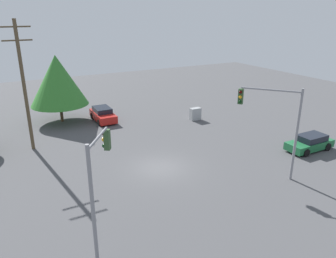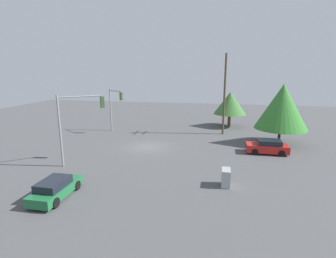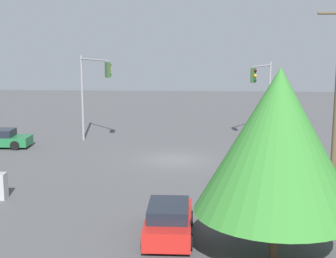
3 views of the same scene
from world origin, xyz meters
The scene contains 8 objects.
ground_plane centered at (0.00, 0.00, 0.00)m, with size 80.00×80.00×0.00m, color #4C4C4F.
sedan_red centered at (-0.29, 12.90, 0.70)m, with size 1.95×4.17×1.46m.
sedan_green centered at (12.72, -3.00, 0.64)m, with size 4.22×1.85×1.34m.
traffic_signal_main centered at (-6.42, -6.38, 4.05)m, with size 1.85×2.55×5.97m.
traffic_signal_cross centered at (6.26, -4.74, 4.45)m, with size 2.84×3.27×6.48m.
utility_pole_tall centered at (-7.93, 8.38, 5.61)m, with size 2.20×0.28×10.62m.
electrical_cabinet centered at (8.61, 8.49, 0.66)m, with size 1.16×0.64×1.32m, color #9EA0A3.
tree_far centered at (-4.21, 14.81, 4.43)m, with size 5.87×5.87×7.01m.
Camera 1 is at (-10.00, -19.85, 11.14)m, focal length 35.00 mm.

